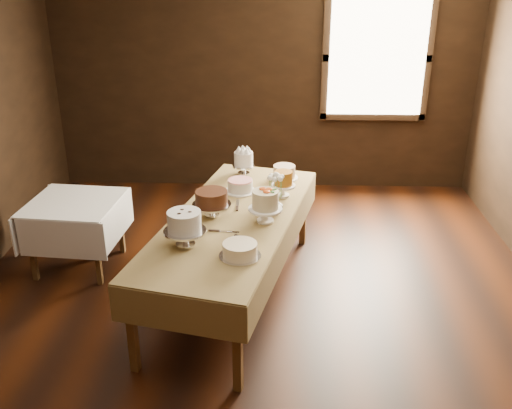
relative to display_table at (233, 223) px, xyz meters
The scene contains 20 objects.
floor 0.82m from the display_table, 63.75° to the right, with size 5.00×6.00×0.01m, color black.
wall_back 2.70m from the display_table, 85.62° to the left, with size 5.00×0.02×2.80m, color black.
window 3.08m from the display_table, 59.42° to the left, with size 1.10×0.05×1.30m, color #FFEABF.
display_table is the anchor object (origin of this frame).
side_table 1.56m from the display_table, 162.15° to the left, with size 0.85×0.85×0.66m.
cake_meringue 1.01m from the display_table, 87.83° to the left, with size 0.24×0.24×0.23m.
cake_speckled 1.00m from the display_table, 64.40° to the left, with size 0.29×0.29×0.13m.
cake_lattice 0.56m from the display_table, 86.66° to the left, with size 0.32×0.32×0.11m.
cake_caramel 0.63m from the display_table, 47.17° to the left, with size 0.21×0.21×0.25m.
cake_chocolate 0.23m from the display_table, behind, with size 0.32×0.32×0.23m.
cake_flowers 0.33m from the display_table, 15.90° to the right, with size 0.29×0.29×0.28m.
cake_swirl 0.62m from the display_table, 121.33° to the right, with size 0.31×0.31×0.28m.
cake_cream 0.68m from the display_table, 81.33° to the right, with size 0.30×0.30×0.11m.
cake_server_a 0.28m from the display_table, 90.61° to the right, with size 0.24×0.03×0.01m, color silver.
cake_server_b 0.49m from the display_table, 72.78° to the right, with size 0.24×0.03×0.01m, color silver.
cake_server_c 0.29m from the display_table, 84.98° to the left, with size 0.24×0.03×0.01m, color silver.
cake_server_d 0.34m from the display_table, 32.61° to the left, with size 0.24×0.03×0.01m, color silver.
cake_server_e 0.43m from the display_table, 150.83° to the right, with size 0.24×0.03×0.01m, color silver.
flower_vase 0.39m from the display_table, 17.82° to the left, with size 0.12×0.12×0.13m, color #2D2823.
flower_bouquet 0.48m from the display_table, 17.82° to the left, with size 0.14×0.14×0.20m, color white, non-canonical shape.
Camera 1 is at (0.14, -3.87, 2.74)m, focal length 40.72 mm.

